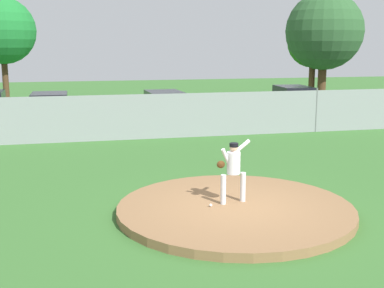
{
  "coord_description": "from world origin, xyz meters",
  "views": [
    {
      "loc": [
        -3.6,
        -10.81,
        3.93
      ],
      "look_at": [
        -0.42,
        2.68,
        1.18
      ],
      "focal_mm": 46.84,
      "sensor_mm": 36.0,
      "label": 1
    }
  ],
  "objects_px": {
    "parked_car_slate": "(293,102)",
    "traffic_cone_orange": "(139,123)",
    "parked_car_burgundy": "(50,110)",
    "pitcher_youth": "(233,166)",
    "parked_car_champagne": "(164,107)",
    "baseball": "(211,205)"
  },
  "relations": [
    {
      "from": "parked_car_champagne",
      "to": "traffic_cone_orange",
      "type": "xyz_separation_m",
      "value": [
        -1.59,
        -1.94,
        -0.51
      ]
    },
    {
      "from": "pitcher_youth",
      "to": "baseball",
      "type": "bearing_deg",
      "value": -162.69
    },
    {
      "from": "parked_car_champagne",
      "to": "parked_car_burgundy",
      "type": "xyz_separation_m",
      "value": [
        -5.72,
        -0.08,
        0.02
      ]
    },
    {
      "from": "pitcher_youth",
      "to": "parked_car_burgundy",
      "type": "relative_size",
      "value": 0.36
    },
    {
      "from": "parked_car_champagne",
      "to": "parked_car_burgundy",
      "type": "relative_size",
      "value": 1.06
    },
    {
      "from": "parked_car_slate",
      "to": "traffic_cone_orange",
      "type": "height_order",
      "value": "parked_car_slate"
    },
    {
      "from": "pitcher_youth",
      "to": "baseball",
      "type": "distance_m",
      "value": 1.07
    },
    {
      "from": "parked_car_champagne",
      "to": "parked_car_burgundy",
      "type": "bearing_deg",
      "value": -179.22
    },
    {
      "from": "baseball",
      "to": "parked_car_slate",
      "type": "bearing_deg",
      "value": 59.26
    },
    {
      "from": "parked_car_champagne",
      "to": "traffic_cone_orange",
      "type": "distance_m",
      "value": 2.56
    },
    {
      "from": "pitcher_youth",
      "to": "parked_car_slate",
      "type": "height_order",
      "value": "pitcher_youth"
    },
    {
      "from": "baseball",
      "to": "parked_car_burgundy",
      "type": "relative_size",
      "value": 0.02
    },
    {
      "from": "parked_car_champagne",
      "to": "traffic_cone_orange",
      "type": "bearing_deg",
      "value": -129.44
    },
    {
      "from": "parked_car_burgundy",
      "to": "pitcher_youth",
      "type": "bearing_deg",
      "value": -71.55
    },
    {
      "from": "pitcher_youth",
      "to": "parked_car_champagne",
      "type": "bearing_deg",
      "value": 86.32
    },
    {
      "from": "traffic_cone_orange",
      "to": "pitcher_youth",
      "type": "bearing_deg",
      "value": -86.94
    },
    {
      "from": "parked_car_burgundy",
      "to": "parked_car_champagne",
      "type": "bearing_deg",
      "value": 0.78
    },
    {
      "from": "parked_car_champagne",
      "to": "baseball",
      "type": "bearing_deg",
      "value": -95.95
    },
    {
      "from": "pitcher_youth",
      "to": "parked_car_burgundy",
      "type": "bearing_deg",
      "value": 108.45
    },
    {
      "from": "baseball",
      "to": "parked_car_burgundy",
      "type": "bearing_deg",
      "value": 106.09
    },
    {
      "from": "pitcher_youth",
      "to": "parked_car_champagne",
      "type": "height_order",
      "value": "pitcher_youth"
    },
    {
      "from": "traffic_cone_orange",
      "to": "parked_car_champagne",
      "type": "bearing_deg",
      "value": 50.56
    }
  ]
}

